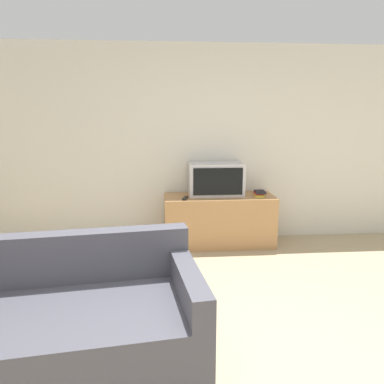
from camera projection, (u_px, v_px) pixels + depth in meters
wall_back at (193, 145)px, 5.01m from camera, size 9.00×0.06×2.60m
tv_stand at (219, 220)px, 4.93m from camera, size 1.43×0.54×0.66m
television at (216, 179)px, 4.88m from camera, size 0.71×0.39×0.42m
couch at (41, 332)px, 2.47m from camera, size 2.20×1.23×0.86m
book_stack at (259, 194)px, 4.82m from camera, size 0.15×0.23×0.07m
remote_on_stand at (185, 198)px, 4.67m from camera, size 0.09×0.18×0.02m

